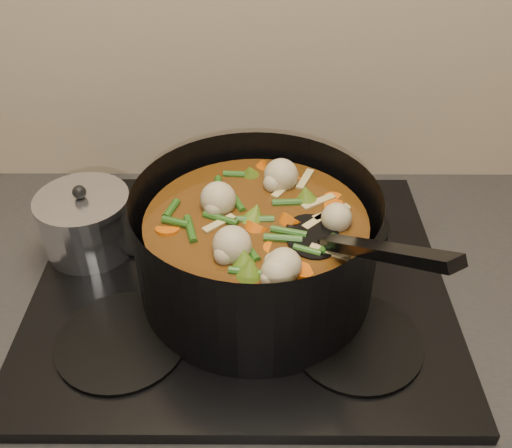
{
  "coord_description": "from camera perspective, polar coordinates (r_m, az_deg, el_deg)",
  "views": [
    {
      "loc": [
        0.03,
        1.29,
        1.54
      ],
      "look_at": [
        0.02,
        1.91,
        1.05
      ],
      "focal_mm": 40.0,
      "sensor_mm": 36.0,
      "label": 1
    }
  ],
  "objects": [
    {
      "name": "stockpot",
      "position": [
        0.81,
        0.05,
        -2.28
      ],
      "size": [
        0.43,
        0.45,
        0.25
      ],
      "rotation": [
        0.0,
        0.0,
        0.34
      ],
      "color": "black",
      "rests_on": "stovetop"
    },
    {
      "name": "counter",
      "position": [
        1.26,
        -1.1,
        -21.14
      ],
      "size": [
        2.64,
        0.64,
        0.91
      ],
      "color": "brown",
      "rests_on": "ground"
    },
    {
      "name": "stovetop",
      "position": [
        0.89,
        -1.45,
        -5.68
      ],
      "size": [
        0.62,
        0.54,
        0.03
      ],
      "color": "black",
      "rests_on": "counter"
    },
    {
      "name": "saucepan",
      "position": [
        0.94,
        -16.6,
        0.12
      ],
      "size": [
        0.15,
        0.15,
        0.12
      ],
      "rotation": [
        0.0,
        0.0,
        -0.28
      ],
      "color": "silver",
      "rests_on": "stovetop"
    }
  ]
}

